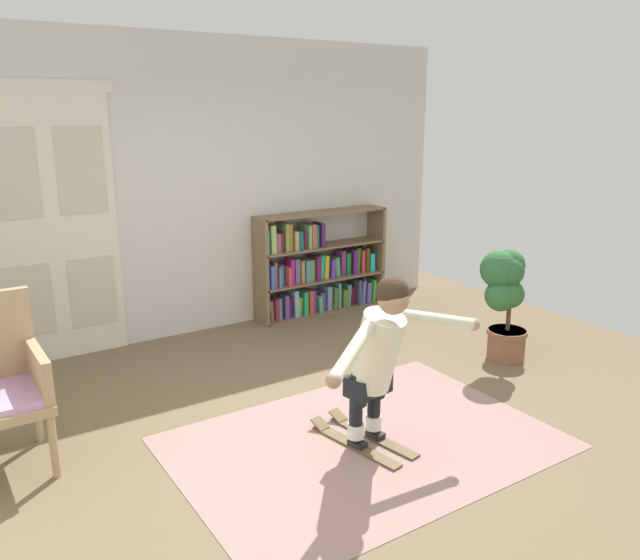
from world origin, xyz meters
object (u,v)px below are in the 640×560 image
(skis_pair, at_px, (361,438))
(person_skier, at_px, (380,349))
(bookshelf, at_px, (317,270))
(potted_plant, at_px, (505,293))

(skis_pair, relative_size, person_skier, 0.57)
(bookshelf, relative_size, potted_plant, 1.53)
(person_skier, bearing_deg, skis_pair, 100.32)
(skis_pair, xyz_separation_m, person_skier, (0.03, -0.14, 0.70))
(potted_plant, height_order, person_skier, person_skier)
(person_skier, bearing_deg, bookshelf, 64.97)
(potted_plant, bearing_deg, bookshelf, 107.37)
(bookshelf, height_order, skis_pair, bookshelf)
(bookshelf, height_order, person_skier, person_skier)
(potted_plant, relative_size, skis_pair, 1.25)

